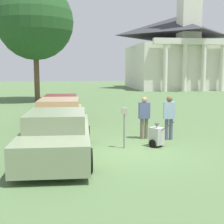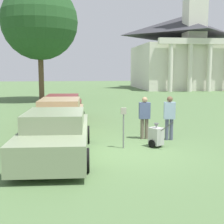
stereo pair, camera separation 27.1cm
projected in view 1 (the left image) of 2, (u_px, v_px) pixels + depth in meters
name	position (u px, v px, depth m)	size (l,w,h in m)	color
ground_plane	(132.00, 152.00, 10.19)	(120.00, 120.00, 0.00)	#517042
parked_car_sage	(57.00, 135.00, 9.65)	(2.28, 5.30, 1.44)	gray
parked_car_tan	(60.00, 117.00, 13.11)	(2.15, 5.21, 1.48)	tan
parked_car_maroon	(61.00, 109.00, 15.85)	(2.11, 5.33, 1.39)	maroon
parking_meter	(124.00, 120.00, 10.61)	(0.18, 0.09, 1.40)	slate
person_worker	(144.00, 115.00, 12.09)	(0.43, 0.23, 1.64)	#665B4C
person_supervisor	(169.00, 115.00, 11.92)	(0.45, 0.28, 1.68)	#515670
equipment_cart	(157.00, 136.00, 10.90)	(0.69, 0.94, 1.00)	#B2B2AD
church	(176.00, 49.00, 43.22)	(12.22, 13.38, 23.08)	silver
shade_tree	(35.00, 22.00, 25.43)	(6.26, 6.26, 9.68)	brown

